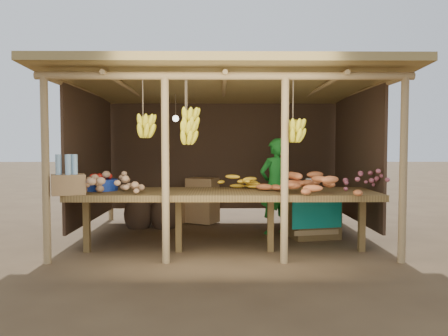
{
  "coord_description": "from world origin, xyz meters",
  "views": [
    {
      "loc": [
        -0.06,
        -6.61,
        1.4
      ],
      "look_at": [
        0.0,
        0.0,
        1.05
      ],
      "focal_mm": 35.0,
      "sensor_mm": 36.0,
      "label": 1
    }
  ],
  "objects": [
    {
      "name": "banana_pile",
      "position": [
        0.15,
        -0.69,
        0.97
      ],
      "size": [
        0.64,
        0.46,
        0.35
      ],
      "primitive_type": null,
      "rotation": [
        0.0,
        0.0,
        0.2
      ],
      "color": "gold",
      "rests_on": "counter"
    },
    {
      "name": "bottle_box",
      "position": [
        -1.9,
        -1.33,
        0.99
      ],
      "size": [
        0.47,
        0.43,
        0.49
      ],
      "color": "olive",
      "rests_on": "counter"
    },
    {
      "name": "ground",
      "position": [
        0.0,
        0.0,
        0.0
      ],
      "size": [
        60.0,
        60.0,
        0.0
      ],
      "primitive_type": "plane",
      "color": "brown",
      "rests_on": "ground"
    },
    {
      "name": "counter",
      "position": [
        0.0,
        -0.95,
        0.74
      ],
      "size": [
        3.9,
        1.05,
        0.8
      ],
      "color": "brown",
      "rests_on": "ground"
    },
    {
      "name": "burlap_sacks",
      "position": [
        -1.22,
        0.71,
        0.28
      ],
      "size": [
        0.92,
        0.48,
        0.65
      ],
      "color": "#402C1D",
      "rests_on": "ground"
    },
    {
      "name": "stall_structure",
      "position": [
        -0.01,
        -0.06,
        1.91
      ],
      "size": [
        4.7,
        3.5,
        2.43
      ],
      "color": "#A38254",
      "rests_on": "ground"
    },
    {
      "name": "onion_heap",
      "position": [
        1.9,
        -0.85,
        0.98
      ],
      "size": [
        0.74,
        0.51,
        0.35
      ],
      "primitive_type": null,
      "rotation": [
        0.0,
        0.0,
        0.15
      ],
      "color": "#B75968",
      "rests_on": "counter"
    },
    {
      "name": "carton_stack",
      "position": [
        -0.56,
        1.13,
        0.35
      ],
      "size": [
        1.16,
        0.56,
        0.79
      ],
      "color": "olive",
      "rests_on": "ground"
    },
    {
      "name": "tomato_basin",
      "position": [
        -1.63,
        -0.86,
        0.89
      ],
      "size": [
        0.43,
        0.43,
        0.22
      ],
      "rotation": [
        0.0,
        0.0,
        0.01
      ],
      "color": "navy",
      "rests_on": "counter"
    },
    {
      "name": "potato_heap",
      "position": [
        -1.42,
        -1.15,
        0.98
      ],
      "size": [
        0.94,
        0.66,
        0.36
      ],
      "primitive_type": null,
      "rotation": [
        0.0,
        0.0,
        -0.16
      ],
      "color": "tan",
      "rests_on": "counter"
    },
    {
      "name": "tarp_crate",
      "position": [
        1.34,
        -0.04,
        0.37
      ],
      "size": [
        0.88,
        0.8,
        0.91
      ],
      "color": "brown",
      "rests_on": "ground"
    },
    {
      "name": "vendor",
      "position": [
        0.81,
        0.2,
        0.75
      ],
      "size": [
        0.65,
        0.55,
        1.5
      ],
      "primitive_type": "imported",
      "rotation": [
        0.0,
        0.0,
        3.56
      ],
      "color": "#1A7521",
      "rests_on": "ground"
    },
    {
      "name": "sweet_potato_heap",
      "position": [
        1.03,
        -1.25,
        0.98
      ],
      "size": [
        1.21,
        0.91,
        0.36
      ],
      "primitive_type": null,
      "rotation": [
        0.0,
        0.0,
        -0.27
      ],
      "color": "#B25B2D",
      "rests_on": "counter"
    }
  ]
}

